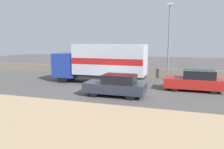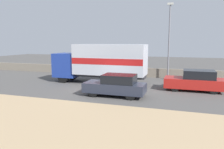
% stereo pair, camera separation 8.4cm
% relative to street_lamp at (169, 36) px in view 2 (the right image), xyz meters
% --- Properties ---
extents(ground_plane, '(80.00, 80.00, 0.00)m').
position_rel_street_lamp_xyz_m(ground_plane, '(-3.76, -7.11, -4.29)').
color(ground_plane, '#514F4C').
extents(dirt_shoulder_foreground, '(60.00, 6.50, 0.04)m').
position_rel_street_lamp_xyz_m(dirt_shoulder_foreground, '(-3.76, -13.67, -4.27)').
color(dirt_shoulder_foreground, tan).
rests_on(dirt_shoulder_foreground, ground_plane).
extents(stone_wall_backdrop, '(60.00, 0.35, 0.96)m').
position_rel_street_lamp_xyz_m(stone_wall_backdrop, '(-3.76, 0.79, -3.81)').
color(stone_wall_backdrop, gray).
rests_on(stone_wall_backdrop, ground_plane).
extents(street_lamp, '(0.56, 0.28, 7.47)m').
position_rel_street_lamp_xyz_m(street_lamp, '(0.00, 0.00, 0.00)').
color(street_lamp, slate).
rests_on(street_lamp, ground_plane).
extents(box_truck, '(8.56, 2.39, 3.53)m').
position_rel_street_lamp_xyz_m(box_truck, '(-5.52, -4.05, -2.30)').
color(box_truck, navy).
rests_on(box_truck, ground_plane).
extents(car_hatchback, '(4.25, 1.72, 1.53)m').
position_rel_street_lamp_xyz_m(car_hatchback, '(-2.95, -8.22, -3.52)').
color(car_hatchback, '#282D3D').
rests_on(car_hatchback, ground_plane).
extents(car_sedan_second, '(4.39, 1.82, 1.62)m').
position_rel_street_lamp_xyz_m(car_sedan_second, '(2.37, -4.71, -3.50)').
color(car_sedan_second, '#B21E19').
rests_on(car_sedan_second, ground_plane).
extents(pedestrian, '(0.39, 0.39, 1.81)m').
position_rel_street_lamp_xyz_m(pedestrian, '(-10.68, -0.86, -3.35)').
color(pedestrian, '#473828').
rests_on(pedestrian, ground_plane).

